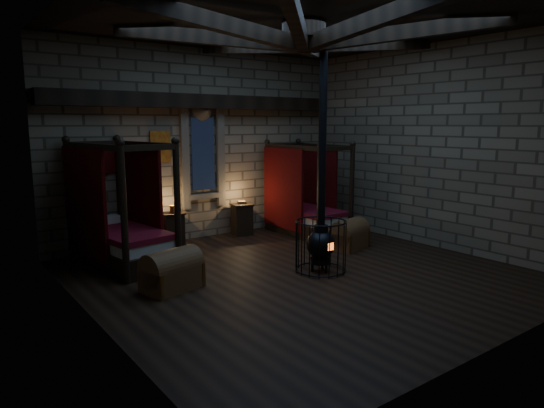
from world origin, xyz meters
TOP-DOWN VIEW (x-y plane):
  - room at (-0.00, 0.09)m, footprint 7.02×7.02m
  - bed_left at (-2.28, 2.46)m, footprint 1.44×2.29m
  - bed_right at (2.08, 2.35)m, footprint 1.09×2.03m
  - trunk_left at (-2.14, 0.59)m, footprint 1.00×0.77m
  - trunk_right at (1.91, 0.74)m, footprint 0.97×0.74m
  - nightstand_left at (-0.94, 3.12)m, footprint 0.48×0.47m
  - nightstand_right at (0.81, 3.12)m, footprint 0.54×0.52m
  - stove at (0.36, -0.09)m, footprint 0.89×0.89m

SIDE VIEW (x-z plane):
  - trunk_right at x=1.91m, z-range -0.04..0.59m
  - trunk_left at x=-2.14m, z-range -0.04..0.62m
  - nightstand_left at x=-0.94m, z-range -0.07..0.81m
  - nightstand_right at x=0.81m, z-range -0.02..0.77m
  - bed_right at x=2.08m, z-range -0.53..1.57m
  - bed_left at x=-2.28m, z-range -0.57..1.68m
  - stove at x=0.36m, z-range -1.45..2.60m
  - room at x=0.00m, z-range 1.60..5.89m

